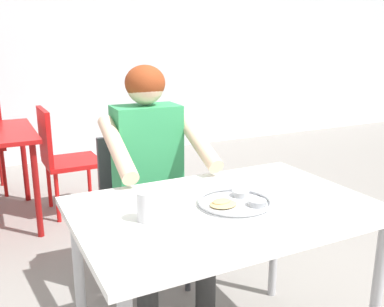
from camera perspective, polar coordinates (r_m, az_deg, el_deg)
name	(u,v)px	position (r m, az deg, el deg)	size (l,w,h in m)	color
back_wall	(49,8)	(5.10, -18.76, 18.05)	(12.00, 0.12, 3.40)	silver
table_foreground	(224,223)	(1.69, 4.38, -9.38)	(1.15, 0.77, 0.74)	white
thali_tray	(236,202)	(1.66, 5.89, -6.49)	(0.29, 0.29, 0.03)	#B7BABF
drinking_cup	(147,205)	(1.51, -6.05, -6.93)	(0.08, 0.08, 0.11)	silver
chair_foreground	(141,197)	(2.43, -6.92, -5.82)	(0.45, 0.46, 0.83)	#3F3F44
diner_foreground	(153,165)	(2.16, -5.27, -1.60)	(0.50, 0.56, 1.24)	#323232
chair_red_right	(61,154)	(3.49, -17.25, -0.06)	(0.43, 0.44, 0.86)	red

